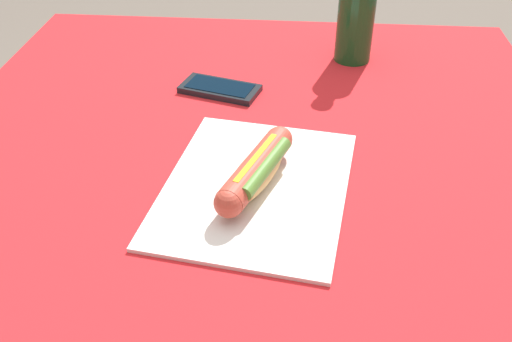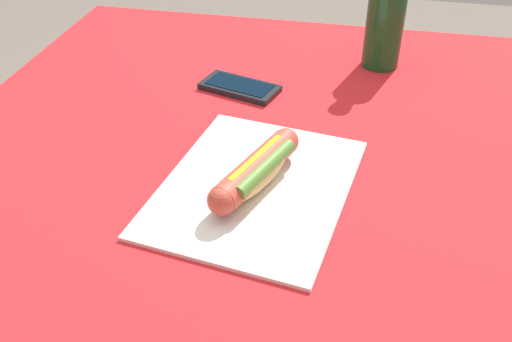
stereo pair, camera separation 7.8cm
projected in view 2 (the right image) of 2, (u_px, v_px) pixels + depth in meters
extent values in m
cylinder|color=brown|center=(143.00, 170.00, 1.51)|extent=(0.07, 0.07, 0.73)
cylinder|color=brown|center=(454.00, 210.00, 1.38)|extent=(0.07, 0.07, 0.73)
cube|color=brown|center=(255.00, 169.00, 0.87)|extent=(1.05, 0.96, 0.03)
cube|color=red|center=(255.00, 160.00, 0.86)|extent=(1.11, 1.02, 0.00)
cube|color=silver|center=(256.00, 187.00, 0.80)|extent=(0.35, 0.29, 0.01)
ellipsoid|color=tan|center=(256.00, 172.00, 0.78)|extent=(0.16, 0.10, 0.04)
cylinder|color=#B24233|center=(256.00, 169.00, 0.78)|extent=(0.17, 0.09, 0.04)
sphere|color=#B24233|center=(222.00, 201.00, 0.72)|extent=(0.04, 0.04, 0.04)
sphere|color=#B24233|center=(286.00, 141.00, 0.83)|extent=(0.04, 0.04, 0.04)
cube|color=yellow|center=(256.00, 158.00, 0.77)|extent=(0.12, 0.05, 0.00)
cylinder|color=#4C7A2D|center=(265.00, 168.00, 0.77)|extent=(0.13, 0.06, 0.02)
cube|color=black|center=(240.00, 87.00, 1.03)|extent=(0.10, 0.15, 0.01)
cube|color=black|center=(240.00, 84.00, 1.02)|extent=(0.08, 0.13, 0.00)
cylinder|color=#14471E|center=(384.00, 28.00, 1.07)|extent=(0.07, 0.07, 0.15)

